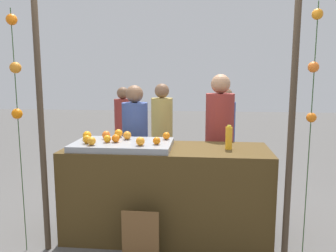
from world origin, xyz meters
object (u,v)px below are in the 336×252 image
object	(u,v)px
vendor_right	(219,149)
juice_bottle	(229,138)
chalkboard_sign	(141,237)
orange_0	(116,138)
vendor_left	(135,153)
stall_counter	(167,192)
orange_1	(87,139)

from	to	relation	value
vendor_right	juice_bottle	bearing A→B (deg)	-85.14
juice_bottle	chalkboard_sign	size ratio (longest dim) A/B	0.49
orange_0	vendor_left	xyz separation A→B (m)	(0.05, 0.71, -0.32)
stall_counter	orange_0	world-z (taller)	orange_0
stall_counter	vendor_left	bearing A→B (deg)	125.41
orange_0	juice_bottle	distance (m)	1.13
vendor_left	vendor_right	bearing A→B (deg)	2.32
juice_bottle	stall_counter	bearing A→B (deg)	179.33
stall_counter	chalkboard_sign	xyz separation A→B (m)	(-0.18, -0.55, -0.23)
orange_0	juice_bottle	size ratio (longest dim) A/B	0.33
stall_counter	vendor_right	world-z (taller)	vendor_right
juice_bottle	vendor_left	distance (m)	1.30
chalkboard_sign	vendor_left	size ratio (longest dim) A/B	0.32
orange_0	orange_1	bearing A→B (deg)	-162.10
orange_0	orange_1	size ratio (longest dim) A/B	0.96
stall_counter	juice_bottle	xyz separation A→B (m)	(0.62, -0.01, 0.59)
juice_bottle	orange_0	bearing A→B (deg)	-176.54
orange_0	vendor_left	size ratio (longest dim) A/B	0.05
juice_bottle	vendor_left	size ratio (longest dim) A/B	0.16
stall_counter	vendor_right	distance (m)	0.94
orange_1	vendor_left	bearing A→B (deg)	68.15
stall_counter	vendor_right	bearing A→B (deg)	50.25
orange_1	juice_bottle	bearing A→B (deg)	6.32
orange_1	chalkboard_sign	bearing A→B (deg)	-32.99
orange_1	vendor_left	size ratio (longest dim) A/B	0.05
chalkboard_sign	vendor_left	distance (m)	1.32
orange_0	orange_1	xyz separation A→B (m)	(-0.27, -0.09, 0.00)
stall_counter	chalkboard_sign	bearing A→B (deg)	-107.62
orange_0	juice_bottle	world-z (taller)	juice_bottle
orange_0	chalkboard_sign	xyz separation A→B (m)	(0.33, -0.48, -0.81)
chalkboard_sign	orange_1	bearing A→B (deg)	147.01
juice_bottle	vendor_right	bearing A→B (deg)	94.86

